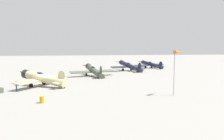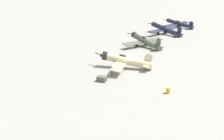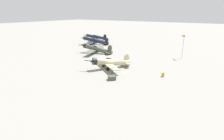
{
  "view_description": "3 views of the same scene",
  "coord_description": "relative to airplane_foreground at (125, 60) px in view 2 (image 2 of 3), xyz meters",
  "views": [
    {
      "loc": [
        -3.89,
        39.57,
        6.73
      ],
      "look_at": [
        -15.09,
        -11.69,
        1.6
      ],
      "focal_mm": 33.87,
      "sensor_mm": 36.0,
      "label": 1
    },
    {
      "loc": [
        19.12,
        40.39,
        15.74
      ],
      "look_at": [
        4.18,
        2.69,
        1.1
      ],
      "focal_mm": 40.7,
      "sensor_mm": 36.0,
      "label": 2
    },
    {
      "loc": [
        34.52,
        22.5,
        12.96
      ],
      "look_at": [
        4.18,
        2.69,
        1.1
      ],
      "focal_mm": 28.74,
      "sensor_mm": 36.0,
      "label": 3
    }
  ],
  "objects": [
    {
      "name": "ground_crew_mechanic",
      "position": [
        3.77,
        2.98,
        -0.52
      ],
      "size": [
        0.23,
        0.64,
        1.64
      ],
      "rotation": [
        0.0,
        0.0,
        3.13
      ],
      "color": "#384766",
      "rests_on": "ground_plane"
    },
    {
      "name": "ground_plane",
      "position": [
        -0.41,
        0.3,
        -1.51
      ],
      "size": [
        400.0,
        400.0,
        0.0
      ],
      "primitive_type": "plane",
      "color": "gray"
    },
    {
      "name": "airplane_outer_stand",
      "position": [
        -34.23,
        -31.23,
        -0.19
      ],
      "size": [
        12.78,
        10.46,
        2.72
      ],
      "rotation": [
        0.0,
        0.0,
        5.11
      ],
      "color": "#1E2338",
      "rests_on": "ground_plane"
    },
    {
      "name": "fuel_drum",
      "position": [
        -1.24,
        12.46,
        -1.08
      ],
      "size": [
        0.61,
        0.61,
        0.86
      ],
      "color": "gold",
      "rests_on": "ground_plane"
    },
    {
      "name": "airplane_far_line",
      "position": [
        -23.72,
        -23.22,
        0.02
      ],
      "size": [
        12.23,
        10.95,
        3.44
      ],
      "rotation": [
        0.0,
        0.0,
        5.05
      ],
      "color": "#1E2338",
      "rests_on": "ground_plane"
    },
    {
      "name": "airplane_mid_apron",
      "position": [
        -11.11,
        -12.65,
        -0.14
      ],
      "size": [
        11.87,
        10.88,
        3.33
      ],
      "rotation": [
        0.0,
        0.0,
        4.95
      ],
      "color": "#4C5442",
      "rests_on": "ground_plane"
    },
    {
      "name": "equipment_crate",
      "position": [
        6.17,
        4.53,
        -1.11
      ],
      "size": [
        1.81,
        1.79,
        0.82
      ],
      "rotation": [
        0.0,
        0.0,
        5.53
      ],
      "color": "#4C5647",
      "rests_on": "ground_plane"
    },
    {
      "name": "airplane_foreground",
      "position": [
        0.0,
        0.0,
        0.0
      ],
      "size": [
        9.31,
        9.93,
        3.16
      ],
      "rotation": [
        0.0,
        0.0,
        5.65
      ],
      "color": "beige",
      "rests_on": "ground_plane"
    }
  ]
}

